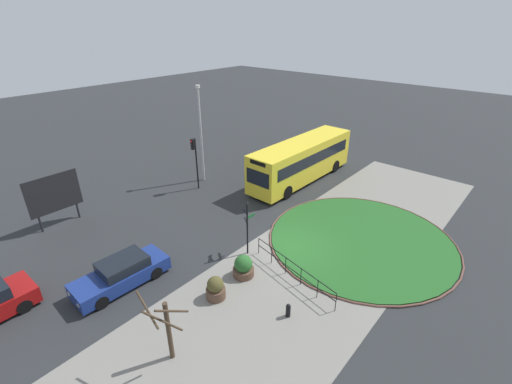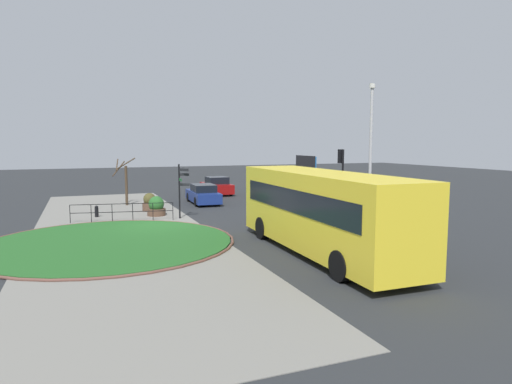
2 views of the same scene
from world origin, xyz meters
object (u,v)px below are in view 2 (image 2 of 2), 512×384
bus_yellow (321,210)px  traffic_light_near (341,168)px  planter_near_signpost (156,207)px  car_near_lane (217,186)px  signpost_directional (181,187)px  car_far_lane (203,194)px  billboard_left (306,172)px  street_tree_bare (125,181)px  bollard_foreground (97,211)px  planter_kerbside (150,203)px  lamppost_tall (371,149)px

bus_yellow → traffic_light_near: size_ratio=2.64×
planter_near_signpost → car_near_lane: bearing=145.2°
signpost_directional → car_far_lane: 6.72m
car_far_lane → traffic_light_near: 11.23m
billboard_left → street_tree_bare: size_ratio=1.02×
signpost_directional → bollard_foreground: size_ratio=4.53×
signpost_directional → car_near_lane: size_ratio=0.79×
car_near_lane → planter_kerbside: size_ratio=3.43×
billboard_left → planter_kerbside: (1.90, -12.23, -1.60)m
bollard_foreground → car_near_lane: 13.15m
signpost_directional → street_tree_bare: 7.47m
car_far_lane → street_tree_bare: bearing=80.6°
planter_kerbside → street_tree_bare: (-3.44, -1.17, 1.19)m
traffic_light_near → signpost_directional: bearing=64.1°
signpost_directional → traffic_light_near: (3.55, 8.41, 1.06)m
billboard_left → planter_near_signpost: size_ratio=2.85×
bollard_foreground → traffic_light_near: traffic_light_near is taller
billboard_left → traffic_light_near: bearing=-16.0°
bollard_foreground → planter_near_signpost: bearing=77.3°
lamppost_tall → bus_yellow: bearing=-49.3°
lamppost_tall → bollard_foreground: bearing=-118.1°
bus_yellow → planter_near_signpost: 12.60m
signpost_directional → car_near_lane: 12.31m
billboard_left → street_tree_bare: bearing=-96.8°
lamppost_tall → planter_near_signpost: (-6.62, -10.44, -3.50)m
street_tree_bare → lamppost_tall: bearing=44.1°
car_near_lane → car_far_lane: (5.05, -2.51, -0.03)m
bus_yellow → car_near_lane: bearing=-4.6°
signpost_directional → lamppost_tall: (5.02, 9.28, 2.16)m
bus_yellow → planter_near_signpost: bus_yellow is taller
bollard_foreground → car_near_lane: bearing=131.2°
street_tree_bare → signpost_directional: bearing=19.0°
billboard_left → planter_kerbside: size_ratio=2.89×
car_far_lane → billboard_left: 8.24m
signpost_directional → lamppost_tall: lamppost_tall is taller
lamppost_tall → planter_kerbside: size_ratio=6.39×
signpost_directional → planter_near_signpost: 2.38m
car_near_lane → street_tree_bare: size_ratio=1.21×
traffic_light_near → planter_kerbside: bearing=50.5°
car_near_lane → street_tree_bare: street_tree_bare is taller
lamppost_tall → street_tree_bare: (-12.08, -11.71, -2.30)m
lamppost_tall → traffic_light_near: bearing=-149.4°
billboard_left → car_near_lane: bearing=-134.8°
car_near_lane → car_far_lane: bearing=153.0°
bollard_foreground → street_tree_bare: 5.32m
planter_near_signpost → traffic_light_near: bearing=61.7°
car_far_lane → billboard_left: billboard_left is taller
bollard_foreground → lamppost_tall: (7.37, 13.79, 3.66)m
car_near_lane → lamppost_tall: 16.83m
signpost_directional → billboard_left: 12.28m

